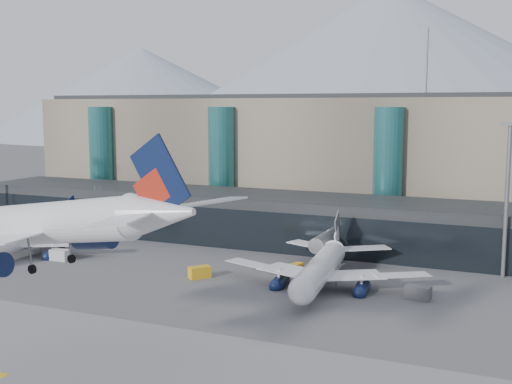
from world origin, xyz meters
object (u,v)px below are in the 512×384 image
Objects in this scene: veh_h at (200,272)px; veh_f at (27,236)px; veh_a at (60,255)px; veh_c at (418,293)px; veh_b at (297,267)px; lightmast_mid at (507,191)px; jet_parked_mid at (324,258)px; hero_jet at (63,213)px; jet_parked_left at (38,231)px.

veh_f is at bearing 116.24° from veh_h.
veh_c is (64.52, 1.67, 0.02)m from veh_a.
veh_a is at bearing 128.68° from veh_h.
veh_c is at bearing -120.91° from veh_f.
lightmast_mid is at bearing -56.47° from veh_b.
jet_parked_mid is 67.83m from veh_f.
hero_jet is at bearing -169.55° from veh_b.
jet_parked_left reaches higher than veh_a.
veh_h is at bearing -2.55° from veh_a.
jet_parked_mid is at bearing 83.51° from hero_jet.
veh_c is at bearing -46.41° from veh_h.
jet_parked_left is (-84.41, -15.66, -10.38)m from lightmast_mid.
jet_parked_mid is at bearing -113.65° from veh_b.
veh_f is at bearing -174.48° from lightmast_mid.
jet_parked_left is 38.93m from veh_h.
jet_parked_left is 73.69m from veh_c.
lightmast_mid is 7.00× the size of veh_c.
veh_a is 64.54m from veh_c.
lightmast_mid is at bearing -83.87° from jet_parked_left.
veh_a is at bearing -165.16° from lightmast_mid.
hero_jet reaches higher than veh_b.
jet_parked_left is at bearing -150.56° from veh_f.
veh_b is (-6.62, 5.59, -3.55)m from jet_parked_mid.
veh_b is (-32.70, -10.00, -13.73)m from lightmast_mid.
veh_c is (15.25, -2.70, -3.23)m from jet_parked_mid.
jet_parked_mid is at bearing 3.71° from veh_a.
jet_parked_mid is at bearing 175.66° from veh_c.
jet_parked_mid is at bearing -149.12° from lightmast_mid.
lightmast_mid is 7.30× the size of veh_h.
veh_a is at bearing -145.56° from veh_f.
jet_parked_mid reaches higher than veh_b.
jet_parked_left reaches higher than veh_b.
jet_parked_mid is (12.18, 46.57, -13.60)m from hero_jet.
hero_jet is at bearing -129.69° from veh_h.
hero_jet is 1.10× the size of jet_parked_left.
veh_f is at bearing 147.61° from veh_a.
jet_parked_mid is 9.76× the size of veh_a.
veh_h is (-45.91, -20.58, -13.45)m from lightmast_mid.
jet_parked_left is at bearing 83.68° from jet_parked_mid.
hero_jet is 50.02m from jet_parked_mid.
jet_parked_mid is 9.37m from veh_b.
veh_h is (-13.21, -10.57, 0.28)m from veh_b.
jet_parked_left is 11.67m from veh_f.
veh_c reaches higher than veh_h.
veh_h is at bearing -170.58° from veh_c.
veh_f is at bearing 144.29° from hero_jet.
lightmast_mid reaches higher than hero_jet.
jet_parked_left is at bearing 142.95° from hero_jet.
veh_h is at bearing 97.71° from jet_parked_mid.
veh_a is 1.01× the size of veh_h.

